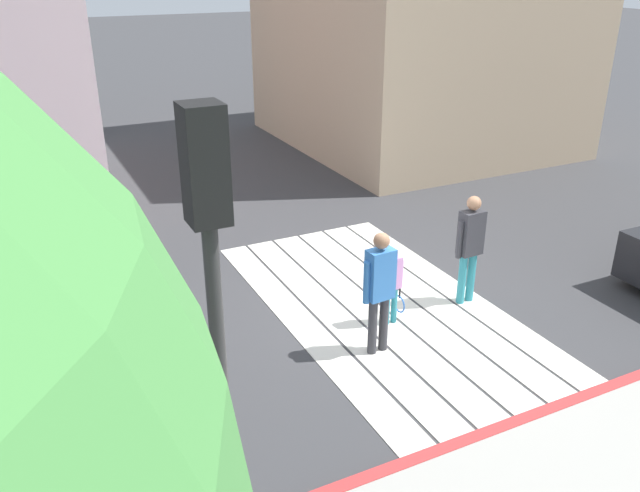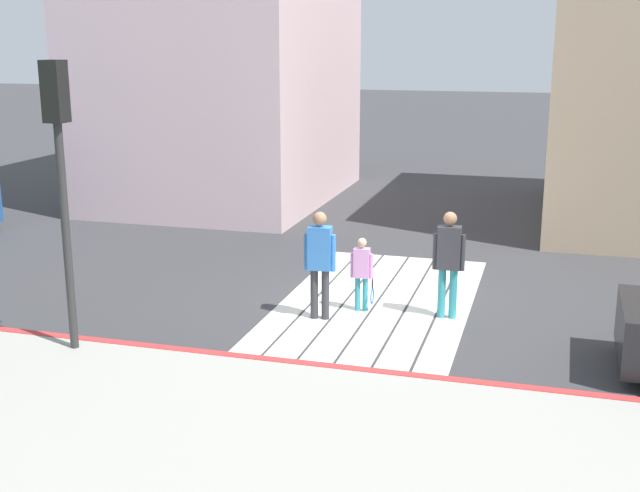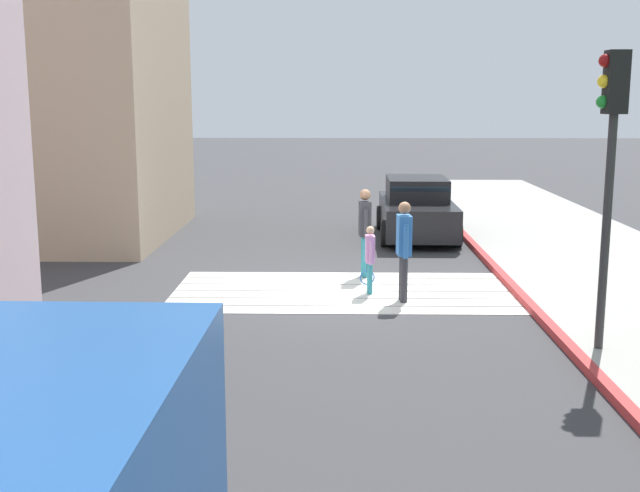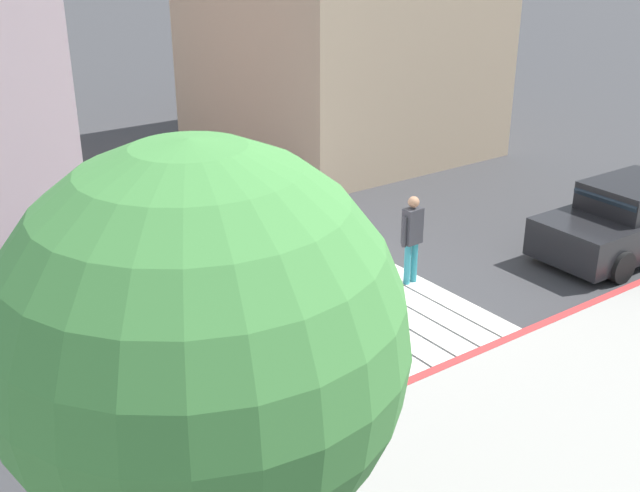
{
  "view_description": "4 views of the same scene",
  "coord_description": "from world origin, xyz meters",
  "px_view_note": "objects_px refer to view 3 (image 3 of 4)",
  "views": [
    {
      "loc": [
        -7.74,
        4.93,
        5.1
      ],
      "look_at": [
        0.58,
        0.81,
        0.98
      ],
      "focal_mm": 36.57,
      "sensor_mm": 36.0,
      "label": 1
    },
    {
      "loc": [
        -13.45,
        -2.82,
        4.52
      ],
      "look_at": [
        0.12,
        1.07,
        0.93
      ],
      "focal_mm": 45.99,
      "sensor_mm": 36.0,
      "label": 2
    },
    {
      "loc": [
        0.16,
        14.61,
        3.6
      ],
      "look_at": [
        0.43,
        0.0,
        0.88
      ],
      "focal_mm": 44.44,
      "sensor_mm": 36.0,
      "label": 3
    },
    {
      "loc": [
        -10.8,
        8.36,
        6.74
      ],
      "look_at": [
        0.48,
        0.23,
        0.84
      ],
      "focal_mm": 44.15,
      "sensor_mm": 36.0,
      "label": 4
    }
  ],
  "objects_px": {
    "pedestrian_adult_lead": "(365,226)",
    "pedestrian_adult_trailing": "(404,244)",
    "car_parked_near_curb": "(417,210)",
    "pedestrian_child_with_racket": "(370,256)",
    "traffic_light_corner": "(611,141)"
  },
  "relations": [
    {
      "from": "pedestrian_adult_lead",
      "to": "pedestrian_adult_trailing",
      "type": "distance_m",
      "value": 2.11
    },
    {
      "from": "car_parked_near_curb",
      "to": "pedestrian_adult_lead",
      "type": "xyz_separation_m",
      "value": [
        1.54,
        4.75,
        0.32
      ]
    },
    {
      "from": "pedestrian_adult_lead",
      "to": "pedestrian_adult_trailing",
      "type": "bearing_deg",
      "value": 107.13
    },
    {
      "from": "pedestrian_adult_lead",
      "to": "pedestrian_child_with_racket",
      "type": "xyz_separation_m",
      "value": [
        -0.04,
        1.44,
        -0.33
      ]
    },
    {
      "from": "pedestrian_adult_trailing",
      "to": "pedestrian_child_with_racket",
      "type": "xyz_separation_m",
      "value": [
        0.58,
        -0.58,
        -0.33
      ]
    },
    {
      "from": "traffic_light_corner",
      "to": "pedestrian_child_with_racket",
      "type": "distance_m",
      "value": 5.27
    },
    {
      "from": "car_parked_near_curb",
      "to": "traffic_light_corner",
      "type": "xyz_separation_m",
      "value": [
        -1.58,
        9.79,
        2.3
      ]
    },
    {
      "from": "car_parked_near_curb",
      "to": "pedestrian_adult_lead",
      "type": "bearing_deg",
      "value": 72.05
    },
    {
      "from": "car_parked_near_curb",
      "to": "pedestrian_child_with_racket",
      "type": "distance_m",
      "value": 6.37
    },
    {
      "from": "traffic_light_corner",
      "to": "pedestrian_adult_trailing",
      "type": "relative_size",
      "value": 2.34
    },
    {
      "from": "traffic_light_corner",
      "to": "pedestrian_child_with_racket",
      "type": "relative_size",
      "value": 3.3
    },
    {
      "from": "car_parked_near_curb",
      "to": "traffic_light_corner",
      "type": "height_order",
      "value": "traffic_light_corner"
    },
    {
      "from": "traffic_light_corner",
      "to": "pedestrian_adult_trailing",
      "type": "bearing_deg",
      "value": -50.42
    },
    {
      "from": "car_parked_near_curb",
      "to": "traffic_light_corner",
      "type": "relative_size",
      "value": 1.02
    },
    {
      "from": "pedestrian_adult_trailing",
      "to": "pedestrian_adult_lead",
      "type": "bearing_deg",
      "value": -72.87
    }
  ]
}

